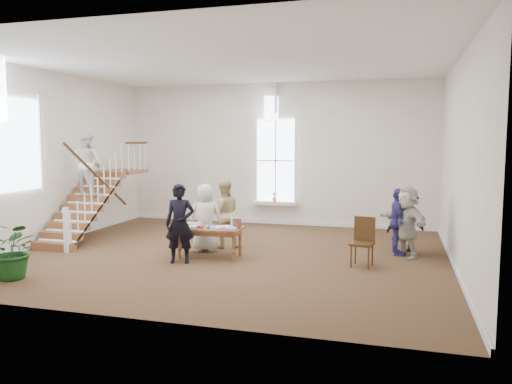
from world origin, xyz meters
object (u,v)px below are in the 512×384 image
(woman_cluster_c, at_px, (407,222))
(elderly_woman, at_px, (205,217))
(woman_cluster_a, at_px, (398,222))
(library_table, at_px, (210,231))
(side_chair, at_px, (363,239))
(person_yellow, at_px, (224,213))
(woman_cluster_b, at_px, (406,220))
(floor_plant, at_px, (14,250))
(police_officer, at_px, (180,224))

(woman_cluster_c, bearing_deg, elderly_woman, -120.11)
(woman_cluster_a, distance_m, woman_cluster_c, 0.29)
(library_table, height_order, side_chair, side_chair)
(library_table, bearing_deg, woman_cluster_c, 13.37)
(elderly_woman, bearing_deg, person_yellow, -137.39)
(woman_cluster_b, xyz_separation_m, side_chair, (-0.91, -1.70, -0.17))
(person_yellow, height_order, woman_cluster_a, person_yellow)
(person_yellow, height_order, woman_cluster_c, person_yellow)
(elderly_woman, height_order, woman_cluster_b, elderly_woman)
(woman_cluster_c, height_order, floor_plant, woman_cluster_c)
(police_officer, relative_size, side_chair, 1.66)
(elderly_woman, bearing_deg, side_chair, 157.55)
(elderly_woman, bearing_deg, woman_cluster_b, 178.99)
(woman_cluster_a, distance_m, side_chair, 1.45)
(library_table, height_order, police_officer, police_officer)
(side_chair, bearing_deg, police_officer, -158.03)
(woman_cluster_c, bearing_deg, floor_plant, -99.74)
(library_table, bearing_deg, side_chair, 0.71)
(floor_plant, bearing_deg, library_table, 41.77)
(library_table, relative_size, woman_cluster_a, 0.97)
(police_officer, height_order, floor_plant, police_officer)
(elderly_woman, distance_m, woman_cluster_c, 4.76)
(woman_cluster_b, bearing_deg, woman_cluster_c, 60.02)
(person_yellow, distance_m, woman_cluster_c, 4.42)
(person_yellow, xyz_separation_m, woman_cluster_c, (4.42, 0.15, -0.04))
(library_table, relative_size, floor_plant, 1.35)
(library_table, relative_size, woman_cluster_c, 0.92)
(woman_cluster_c, bearing_deg, woman_cluster_a, -172.54)
(woman_cluster_a, bearing_deg, elderly_woman, 91.20)
(library_table, bearing_deg, woman_cluster_a, 16.60)
(police_officer, relative_size, woman_cluster_a, 1.11)
(police_officer, xyz_separation_m, woman_cluster_b, (4.82, 2.55, -0.12))
(woman_cluster_c, relative_size, floor_plant, 1.47)
(elderly_woman, xyz_separation_m, woman_cluster_a, (4.51, 0.85, -0.04))
(person_yellow, relative_size, side_chair, 1.65)
(person_yellow, relative_size, woman_cluster_c, 1.05)
(woman_cluster_a, bearing_deg, person_yellow, 85.29)
(woman_cluster_b, distance_m, woman_cluster_c, 0.65)
(library_table, bearing_deg, person_yellow, 90.05)
(floor_plant, bearing_deg, police_officer, 38.73)
(woman_cluster_c, bearing_deg, library_table, -111.85)
(elderly_woman, height_order, floor_plant, elderly_woman)
(elderly_woman, xyz_separation_m, side_chair, (3.81, -0.40, -0.23))
(side_chair, bearing_deg, library_table, -166.84)
(person_yellow, bearing_deg, elderly_woman, 29.97)
(woman_cluster_a, xyz_separation_m, woman_cluster_c, (0.20, -0.20, 0.04))
(elderly_woman, bearing_deg, police_officer, 69.00)
(library_table, relative_size, side_chair, 1.45)
(police_officer, xyz_separation_m, woman_cluster_c, (4.82, 1.90, -0.05))
(police_officer, xyz_separation_m, woman_cluster_a, (4.61, 2.10, -0.09))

